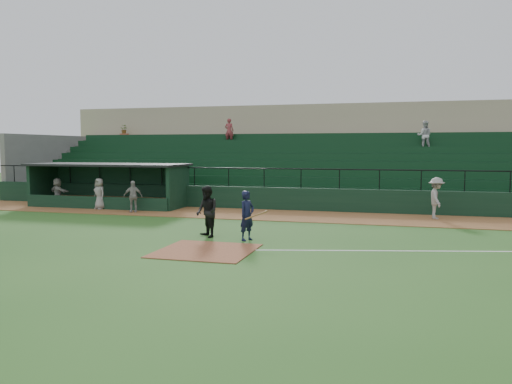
# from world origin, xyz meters

# --- Properties ---
(ground) EXTENTS (90.00, 90.00, 0.00)m
(ground) POSITION_xyz_m (0.00, 0.00, 0.00)
(ground) COLOR #26521A
(ground) RESTS_ON ground
(warning_track) EXTENTS (40.00, 4.00, 0.03)m
(warning_track) POSITION_xyz_m (0.00, 8.00, 0.01)
(warning_track) COLOR brown
(warning_track) RESTS_ON ground
(home_plate_dirt) EXTENTS (3.00, 3.00, 0.03)m
(home_plate_dirt) POSITION_xyz_m (0.00, -1.00, 0.01)
(home_plate_dirt) COLOR brown
(home_plate_dirt) RESTS_ON ground
(foul_line) EXTENTS (17.49, 4.44, 0.01)m
(foul_line) POSITION_xyz_m (8.00, 1.20, 0.01)
(foul_line) COLOR white
(foul_line) RESTS_ON ground
(stadium_structure) EXTENTS (38.00, 13.08, 6.40)m
(stadium_structure) POSITION_xyz_m (-0.00, 16.46, 2.30)
(stadium_structure) COLOR black
(stadium_structure) RESTS_ON ground
(dugout) EXTENTS (8.90, 3.20, 2.42)m
(dugout) POSITION_xyz_m (-9.75, 9.56, 1.33)
(dugout) COLOR black
(dugout) RESTS_ON ground
(batter_at_plate) EXTENTS (1.13, 0.77, 1.78)m
(batter_at_plate) POSITION_xyz_m (0.73, 1.19, 0.89)
(batter_at_plate) COLOR black
(batter_at_plate) RESTS_ON ground
(umpire) EXTENTS (1.16, 1.16, 1.90)m
(umpire) POSITION_xyz_m (-0.89, 1.43, 0.95)
(umpire) COLOR black
(umpire) RESTS_ON ground
(runner) EXTENTS (0.82, 1.30, 1.92)m
(runner) POSITION_xyz_m (7.62, 8.60, 0.99)
(runner) COLOR gray
(runner) RESTS_ON warning_track
(dugout_player_a) EXTENTS (1.02, 0.69, 1.61)m
(dugout_player_a) POSITION_xyz_m (-7.10, 7.08, 0.83)
(dugout_player_a) COLOR #9F9995
(dugout_player_a) RESTS_ON warning_track
(dugout_player_b) EXTENTS (0.95, 0.80, 1.65)m
(dugout_player_b) POSITION_xyz_m (-9.45, 7.73, 0.86)
(dugout_player_b) COLOR gray
(dugout_player_b) RESTS_ON warning_track
(dugout_player_c) EXTENTS (1.54, 0.93, 1.59)m
(dugout_player_c) POSITION_xyz_m (-12.44, 8.26, 0.82)
(dugout_player_c) COLOR gray
(dugout_player_c) RESTS_ON warning_track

